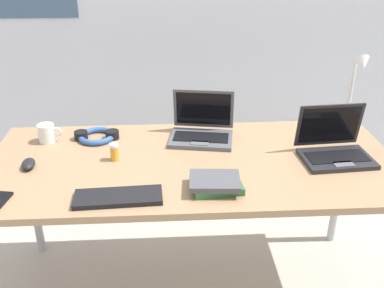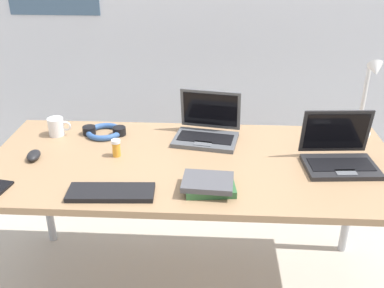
{
  "view_description": "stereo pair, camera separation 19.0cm",
  "coord_description": "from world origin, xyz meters",
  "px_view_note": "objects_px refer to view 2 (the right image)",
  "views": [
    {
      "loc": [
        -0.1,
        -1.7,
        1.67
      ],
      "look_at": [
        0.0,
        0.0,
        0.82
      ],
      "focal_mm": 41.31,
      "sensor_mm": 36.0,
      "label": 1
    },
    {
      "loc": [
        0.09,
        -1.7,
        1.67
      ],
      "look_at": [
        0.0,
        0.0,
        0.82
      ],
      "focal_mm": 41.31,
      "sensor_mm": 36.0,
      "label": 2
    }
  ],
  "objects_px": {
    "laptop_front_left": "(339,155)",
    "pill_bottle": "(116,148)",
    "laptop_front_right": "(207,130)",
    "desk_lamp": "(366,99)",
    "external_keyboard": "(111,192)",
    "coffee_mug": "(56,127)",
    "headphones": "(104,132)",
    "computer_mouse": "(34,155)",
    "book_stack": "(209,184)"
  },
  "relations": [
    {
      "from": "laptop_front_left",
      "to": "pill_bottle",
      "type": "height_order",
      "value": "laptop_front_left"
    },
    {
      "from": "laptop_front_right",
      "to": "desk_lamp",
      "type": "bearing_deg",
      "value": 3.95
    },
    {
      "from": "external_keyboard",
      "to": "coffee_mug",
      "type": "xyz_separation_m",
      "value": [
        -0.38,
        0.52,
        0.03
      ]
    },
    {
      "from": "headphones",
      "to": "coffee_mug",
      "type": "bearing_deg",
      "value": -175.55
    },
    {
      "from": "laptop_front_right",
      "to": "headphones",
      "type": "distance_m",
      "value": 0.51
    },
    {
      "from": "computer_mouse",
      "to": "coffee_mug",
      "type": "distance_m",
      "value": 0.25
    },
    {
      "from": "computer_mouse",
      "to": "pill_bottle",
      "type": "relative_size",
      "value": 1.22
    },
    {
      "from": "laptop_front_right",
      "to": "book_stack",
      "type": "bearing_deg",
      "value": -87.66
    },
    {
      "from": "coffee_mug",
      "to": "book_stack",
      "type": "bearing_deg",
      "value": -31.6
    },
    {
      "from": "desk_lamp",
      "to": "computer_mouse",
      "type": "relative_size",
      "value": 4.17
    },
    {
      "from": "external_keyboard",
      "to": "headphones",
      "type": "height_order",
      "value": "headphones"
    },
    {
      "from": "laptop_front_right",
      "to": "headphones",
      "type": "xyz_separation_m",
      "value": [
        -0.51,
        0.02,
        -0.03
      ]
    },
    {
      "from": "desk_lamp",
      "to": "pill_bottle",
      "type": "bearing_deg",
      "value": -167.48
    },
    {
      "from": "laptop_front_right",
      "to": "laptop_front_left",
      "type": "bearing_deg",
      "value": -22.07
    },
    {
      "from": "pill_bottle",
      "to": "book_stack",
      "type": "distance_m",
      "value": 0.49
    },
    {
      "from": "laptop_front_left",
      "to": "computer_mouse",
      "type": "height_order",
      "value": "laptop_front_left"
    },
    {
      "from": "pill_bottle",
      "to": "book_stack",
      "type": "bearing_deg",
      "value": -32.07
    },
    {
      "from": "external_keyboard",
      "to": "book_stack",
      "type": "distance_m",
      "value": 0.38
    },
    {
      "from": "laptop_front_right",
      "to": "coffee_mug",
      "type": "bearing_deg",
      "value": 179.9
    },
    {
      "from": "laptop_front_left",
      "to": "desk_lamp",
      "type": "bearing_deg",
      "value": 58.81
    },
    {
      "from": "headphones",
      "to": "laptop_front_right",
      "type": "bearing_deg",
      "value": -2.16
    },
    {
      "from": "laptop_front_left",
      "to": "pill_bottle",
      "type": "bearing_deg",
      "value": 178.27
    },
    {
      "from": "computer_mouse",
      "to": "pill_bottle",
      "type": "xyz_separation_m",
      "value": [
        0.36,
        0.05,
        0.02
      ]
    },
    {
      "from": "laptop_front_left",
      "to": "headphones",
      "type": "distance_m",
      "value": 1.1
    },
    {
      "from": "laptop_front_right",
      "to": "headphones",
      "type": "bearing_deg",
      "value": 177.84
    },
    {
      "from": "computer_mouse",
      "to": "laptop_front_left",
      "type": "bearing_deg",
      "value": -6.05
    },
    {
      "from": "laptop_front_left",
      "to": "pill_bottle",
      "type": "relative_size",
      "value": 4.0
    },
    {
      "from": "headphones",
      "to": "book_stack",
      "type": "distance_m",
      "value": 0.71
    },
    {
      "from": "headphones",
      "to": "laptop_front_left",
      "type": "bearing_deg",
      "value": -13.08
    },
    {
      "from": "headphones",
      "to": "computer_mouse",
      "type": "bearing_deg",
      "value": -133.28
    },
    {
      "from": "desk_lamp",
      "to": "laptop_front_left",
      "type": "xyz_separation_m",
      "value": [
        -0.17,
        -0.28,
        -0.15
      ]
    },
    {
      "from": "external_keyboard",
      "to": "book_stack",
      "type": "relative_size",
      "value": 1.54
    },
    {
      "from": "external_keyboard",
      "to": "book_stack",
      "type": "xyz_separation_m",
      "value": [
        0.37,
        0.05,
        0.02
      ]
    },
    {
      "from": "laptop_front_right",
      "to": "pill_bottle",
      "type": "relative_size",
      "value": 4.18
    },
    {
      "from": "laptop_front_left",
      "to": "external_keyboard",
      "type": "bearing_deg",
      "value": -162.76
    },
    {
      "from": "desk_lamp",
      "to": "laptop_front_right",
      "type": "bearing_deg",
      "value": -176.05
    },
    {
      "from": "pill_bottle",
      "to": "laptop_front_left",
      "type": "bearing_deg",
      "value": -1.73
    },
    {
      "from": "headphones",
      "to": "book_stack",
      "type": "xyz_separation_m",
      "value": [
        0.53,
        -0.48,
        0.01
      ]
    },
    {
      "from": "external_keyboard",
      "to": "pill_bottle",
      "type": "xyz_separation_m",
      "value": [
        -0.04,
        0.32,
        0.03
      ]
    },
    {
      "from": "desk_lamp",
      "to": "computer_mouse",
      "type": "bearing_deg",
      "value": -168.69
    },
    {
      "from": "pill_bottle",
      "to": "book_stack",
      "type": "xyz_separation_m",
      "value": [
        0.42,
        -0.26,
        -0.02
      ]
    },
    {
      "from": "coffee_mug",
      "to": "laptop_front_right",
      "type": "bearing_deg",
      "value": -0.1
    },
    {
      "from": "desk_lamp",
      "to": "external_keyboard",
      "type": "xyz_separation_m",
      "value": [
        -1.09,
        -0.57,
        -0.19
      ]
    },
    {
      "from": "external_keyboard",
      "to": "coffee_mug",
      "type": "height_order",
      "value": "coffee_mug"
    },
    {
      "from": "laptop_front_left",
      "to": "book_stack",
      "type": "bearing_deg",
      "value": -157.12
    },
    {
      "from": "computer_mouse",
      "to": "headphones",
      "type": "bearing_deg",
      "value": 39.9
    },
    {
      "from": "laptop_front_right",
      "to": "computer_mouse",
      "type": "relative_size",
      "value": 3.44
    },
    {
      "from": "laptop_front_left",
      "to": "coffee_mug",
      "type": "xyz_separation_m",
      "value": [
        -1.3,
        0.23,
        -0.0
      ]
    },
    {
      "from": "laptop_front_right",
      "to": "coffee_mug",
      "type": "relative_size",
      "value": 2.92
    },
    {
      "from": "laptop_front_left",
      "to": "coffee_mug",
      "type": "bearing_deg",
      "value": 169.92
    }
  ]
}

